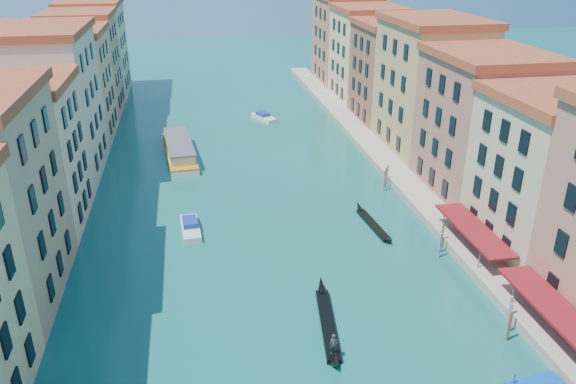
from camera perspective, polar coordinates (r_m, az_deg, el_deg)
The scene contains 10 objects.
left_bank_palazzos at distance 79.65m, azimuth -23.97°, elevation 6.45°, with size 12.80×128.40×21.00m.
right_bank_palazzos at distance 85.77m, azimuth 15.68°, elevation 8.80°, with size 12.80×128.40×21.00m.
quay at distance 85.51m, azimuth 10.14°, elevation 2.75°, with size 4.00×140.00×1.00m, color #A59685.
restaurant_awnings at distance 51.72m, azimuth 26.52°, elevation -11.62°, with size 3.20×44.55×3.12m.
mooring_poles_right at distance 54.91m, azimuth 20.09°, elevation -10.34°, with size 1.44×54.24×3.20m.
vaporetto_far at distance 90.12m, azimuth -10.99°, elevation 4.27°, with size 5.69×18.19×2.66m.
gondola_fore at distance 50.68m, azimuth 4.05°, elevation -13.08°, with size 2.63×12.93×2.58m.
gondola_far at distance 67.77m, azimuth 8.59°, elevation -3.16°, with size 1.82×10.72×1.52m.
motorboat_mid at distance 66.72m, azimuth -9.88°, elevation -3.52°, with size 2.41×6.48×1.32m.
motorboat_far at distance 108.17m, azimuth -2.49°, elevation 7.63°, with size 4.48×6.60×1.31m.
Camera 1 is at (-6.62, -9.61, 30.93)m, focal length 35.00 mm.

